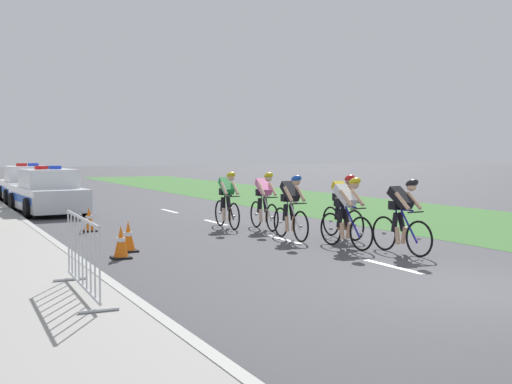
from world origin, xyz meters
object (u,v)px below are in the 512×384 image
cyclist_fifth (264,200)px  traffic_cone_near (121,243)px  cyclist_lead (402,215)px  crowd_barrier_front (82,257)px  cyclist_sixth (227,199)px  police_car_second (28,186)px  cyclist_third (343,205)px  cyclist_second (346,212)px  traffic_cone_far (89,220)px  traffic_cone_mid (128,237)px  police_car_nearest (48,193)px  cyclist_fourth (291,206)px

cyclist_fifth → traffic_cone_near: cyclist_fifth is taller
cyclist_lead → crowd_barrier_front: size_ratio=0.74×
cyclist_sixth → crowd_barrier_front: (-5.33, -6.92, -0.14)m
cyclist_sixth → police_car_second: (-3.64, 11.29, -0.11)m
cyclist_sixth → cyclist_third: bearing=-62.7°
cyclist_sixth → cyclist_second: bearing=-79.9°
cyclist_second → traffic_cone_far: bearing=128.6°
cyclist_third → cyclist_sixth: (-1.61, 3.12, 0.00)m
cyclist_third → traffic_cone_far: 6.54m
traffic_cone_mid → police_car_nearest: bearing=90.7°
cyclist_fourth → police_car_second: bearing=106.0°
cyclist_sixth → cyclist_fourth: bearing=-82.0°
cyclist_fourth → cyclist_second: bearing=-76.5°
cyclist_lead → cyclist_second: same height
police_car_nearest → police_car_second: (-0.00, 4.90, 0.00)m
cyclist_fifth → crowd_barrier_front: 8.63m
cyclist_fifth → traffic_cone_mid: bearing=-154.5°
cyclist_fifth → traffic_cone_far: bearing=158.0°
cyclist_sixth → crowd_barrier_front: cyclist_sixth is taller
cyclist_fifth → cyclist_lead: bearing=-82.7°
cyclist_lead → cyclist_fourth: 2.98m
cyclist_lead → traffic_cone_far: size_ratio=2.69×
cyclist_fourth → traffic_cone_mid: 3.94m
traffic_cone_far → cyclist_third: bearing=-38.4°
cyclist_lead → cyclist_second: 1.28m
cyclist_lead → cyclist_fifth: size_ratio=1.00×
cyclist_second → traffic_cone_near: cyclist_second is taller
crowd_barrier_front → traffic_cone_far: 8.08m
cyclist_fourth → traffic_cone_mid: (-3.91, -0.04, -0.48)m
cyclist_sixth → police_car_nearest: (-3.64, 6.39, -0.11)m
cyclist_second → police_car_second: police_car_second is taller
cyclist_third → police_car_second: bearing=110.0°
cyclist_second → cyclist_fourth: size_ratio=1.00×
cyclist_second → police_car_second: bearing=105.7°
traffic_cone_mid → cyclist_fifth: bearing=25.5°
cyclist_fourth → traffic_cone_far: (-3.89, 3.69, -0.48)m
police_car_nearest → police_car_second: bearing=90.0°
cyclist_fifth → cyclist_third: bearing=-69.3°
cyclist_third → cyclist_fifth: 2.51m
traffic_cone_mid → cyclist_third: bearing=-3.6°
police_car_nearest → cyclist_fifth: bearing=-58.6°
cyclist_fourth → police_car_second: 14.61m
cyclist_lead → cyclist_fifth: bearing=97.3°
traffic_cone_mid → traffic_cone_far: same height
traffic_cone_far → traffic_cone_near: bearing=-94.9°
cyclist_third → traffic_cone_far: bearing=141.6°
cyclist_lead → police_car_nearest: bearing=112.6°
cyclist_sixth → police_car_second: 11.86m
cyclist_lead → police_car_nearest: size_ratio=0.38×
cyclist_third → traffic_cone_near: size_ratio=2.69×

